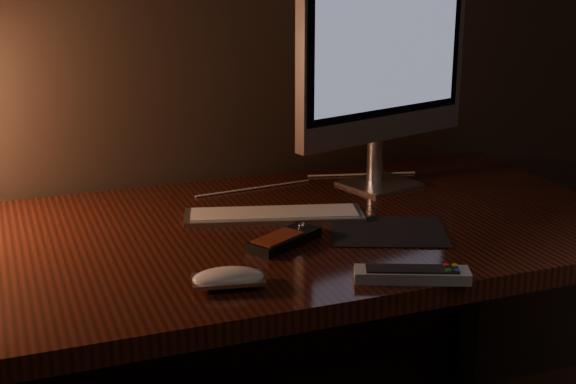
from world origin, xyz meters
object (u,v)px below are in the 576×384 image
object	(u,v)px
desk	(235,278)
tv_remote	(412,274)
monitor	(385,56)
keyboard	(274,215)
media_remote	(284,239)
mouse	(228,280)

from	to	relation	value
desk	tv_remote	world-z (taller)	tv_remote
monitor	keyboard	xyz separation A→B (m)	(-0.31, -0.13, -0.30)
keyboard	monitor	bearing A→B (deg)	38.22
keyboard	media_remote	world-z (taller)	media_remote
keyboard	tv_remote	bearing A→B (deg)	-59.08
keyboard	media_remote	distance (m)	0.16
desk	media_remote	bearing A→B (deg)	-74.51
desk	monitor	bearing A→B (deg)	16.11
mouse	media_remote	distance (m)	0.22
monitor	keyboard	world-z (taller)	monitor
desk	mouse	distance (m)	0.37
desk	keyboard	size ratio (longest dim) A/B	4.33
media_remote	tv_remote	distance (m)	0.28
media_remote	monitor	bearing A→B (deg)	9.04
monitor	media_remote	xyz separation A→B (m)	(-0.35, -0.28, -0.29)
monitor	mouse	distance (m)	0.73
keyboard	tv_remote	size ratio (longest dim) A/B	1.87
monitor	mouse	world-z (taller)	monitor
monitor	keyboard	size ratio (longest dim) A/B	1.39
monitor	media_remote	size ratio (longest dim) A/B	3.08
desk	media_remote	xyz separation A→B (m)	(0.05, -0.17, 0.14)
desk	tv_remote	distance (m)	0.47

